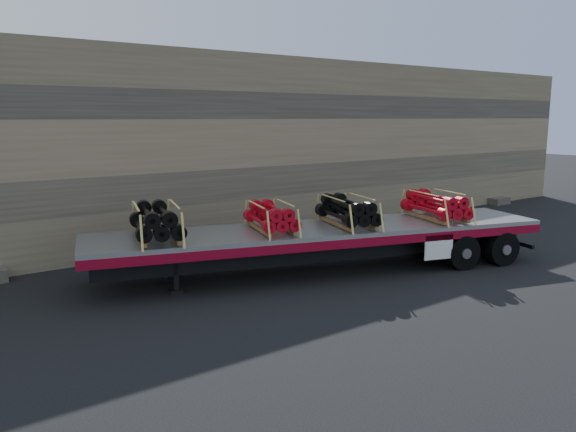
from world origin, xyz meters
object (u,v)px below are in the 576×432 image
bundle_midrear (347,212)px  bundle_rear (436,206)px  trailer (322,249)px  bundle_midfront (271,217)px  bundle_front (156,222)px

bundle_midrear → bundle_rear: 3.16m
trailer → bundle_rear: bearing=0.0°
trailer → bundle_midfront: bearing=180.0°
bundle_front → bundle_midrear: bundle_front is taller
bundle_midrear → trailer: bearing=-180.0°
trailer → bundle_front: 5.06m
trailer → bundle_midrear: 1.38m
bundle_front → bundle_midfront: bearing=0.0°
trailer → bundle_midrear: bearing=0.0°
bundle_midrear → bundle_midfront: bearing=180.0°
trailer → bundle_front: (-4.72, 1.42, 1.15)m
bundle_rear → bundle_front: bearing=-180.0°
bundle_front → bundle_rear: bearing=0.0°
bundle_rear → bundle_midfront: bearing=180.0°
bundle_front → bundle_midrear: bearing=0.0°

